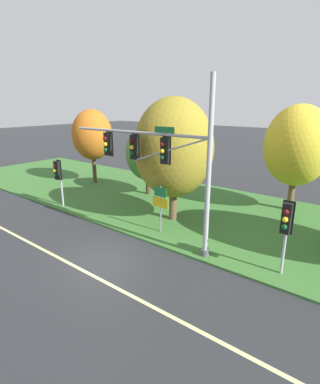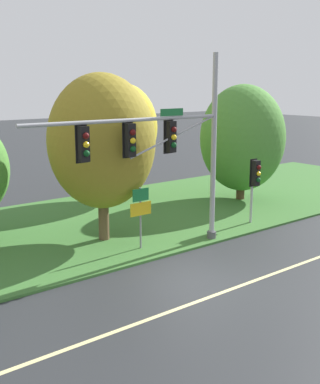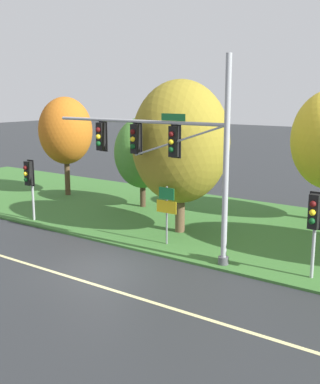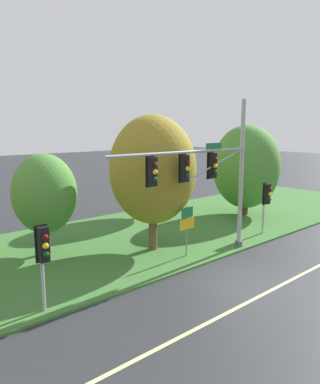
{
  "view_description": "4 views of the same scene",
  "coord_description": "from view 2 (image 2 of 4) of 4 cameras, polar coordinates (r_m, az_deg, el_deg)",
  "views": [
    {
      "loc": [
        9.59,
        -7.99,
        6.8
      ],
      "look_at": [
        0.67,
        3.38,
        2.5
      ],
      "focal_mm": 28.0,
      "sensor_mm": 36.0,
      "label": 1
    },
    {
      "loc": [
        -10.61,
        -11.55,
        6.69
      ],
      "look_at": [
        0.76,
        3.05,
        2.55
      ],
      "focal_mm": 45.0,
      "sensor_mm": 36.0,
      "label": 2
    },
    {
      "loc": [
        11.79,
        -12.75,
        6.59
      ],
      "look_at": [
        0.27,
        3.44,
        2.47
      ],
      "focal_mm": 45.0,
      "sensor_mm": 36.0,
      "label": 3
    },
    {
      "loc": [
        -12.68,
        -8.9,
        6.54
      ],
      "look_at": [
        -1.0,
        4.31,
        3.47
      ],
      "focal_mm": 35.0,
      "sensor_mm": 36.0,
      "label": 4
    }
  ],
  "objects": [
    {
      "name": "ground_plane",
      "position": [
        17.04,
        4.36,
        -10.52
      ],
      "size": [
        160.0,
        160.0,
        0.0
      ],
      "primitive_type": "plane",
      "color": "#282B2D"
    },
    {
      "name": "tree_behind_signpost",
      "position": [
        20.32,
        -6.93,
        5.93
      ],
      "size": [
        4.52,
        4.52,
        7.09
      ],
      "color": "brown",
      "rests_on": "grass_verge"
    },
    {
      "name": "tree_mid_verge",
      "position": [
        28.11,
        -4.43,
        7.64
      ],
      "size": [
        4.01,
        4.01,
        6.69
      ],
      "color": "brown",
      "rests_on": "grass_verge"
    },
    {
      "name": "traffic_signal_mast",
      "position": [
        18.73,
        0.66,
        5.63
      ],
      "size": [
        8.71,
        0.49,
        7.86
      ],
      "color": "#9EA0A5",
      "rests_on": "grass_verge"
    },
    {
      "name": "lane_stripe",
      "position": [
        16.25,
        7.26,
        -11.77
      ],
      "size": [
        36.0,
        0.16,
        0.01
      ],
      "primitive_type": "cube",
      "color": "beige",
      "rests_on": "ground"
    },
    {
      "name": "tree_tall_centre",
      "position": [
        28.19,
        9.73,
        6.3
      ],
      "size": [
        4.87,
        4.87,
        6.63
      ],
      "color": "#4C3823",
      "rests_on": "grass_verge"
    },
    {
      "name": "route_sign_post",
      "position": [
        19.49,
        -2.31,
        -1.97
      ],
      "size": [
        1.02,
        0.08,
        2.56
      ],
      "color": "slate",
      "rests_on": "grass_verge"
    },
    {
      "name": "grass_verge",
      "position": [
        23.42,
        -9.35,
        -4.02
      ],
      "size": [
        48.0,
        11.5,
        0.1
      ],
      "primitive_type": "cube",
      "color": "#386B2D",
      "rests_on": "ground"
    },
    {
      "name": "pedestrian_signal_near_kerb",
      "position": [
        23.37,
        11.2,
        1.75
      ],
      "size": [
        0.46,
        0.55,
        3.14
      ],
      "color": "#9EA0A5",
      "rests_on": "grass_verge"
    }
  ]
}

